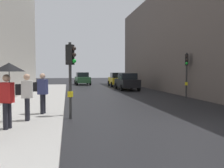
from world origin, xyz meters
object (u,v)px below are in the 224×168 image
Objects in this scene: traffic_light_mid_street at (187,67)px; pedestrian_with_black_backpack at (26,94)px; pedestrian_with_umbrella at (8,77)px; pedestrian_with_grey_backpack at (42,91)px; car_dark_suv at (127,82)px; car_green_estate at (82,79)px; traffic_light_near_right at (71,66)px; car_yellow_taxi at (117,79)px.

traffic_light_mid_street reaches higher than pedestrian_with_black_backpack.
pedestrian_with_grey_backpack is (0.75, 2.80, -0.68)m from pedestrian_with_umbrella.
car_dark_suv is at bearing 63.30° from pedestrian_with_grey_backpack.
pedestrian_with_umbrella is 1.21× the size of pedestrian_with_grey_backpack.
traffic_light_mid_street is at bearing -69.95° from car_green_estate.
traffic_light_near_right is 1.73m from pedestrian_with_grey_backpack.
pedestrian_with_grey_backpack is (-1.25, 0.56, -1.07)m from traffic_light_near_right.
pedestrian_with_umbrella is at bearing -114.93° from car_dark_suv.
car_green_estate is 10.99m from car_dark_suv.
car_green_estate and car_dark_suv have the same top height.
car_green_estate is (-6.70, 18.36, -1.44)m from traffic_light_mid_street.
traffic_light_near_right is at bearing 48.25° from pedestrian_with_umbrella.
pedestrian_with_umbrella is at bearing -98.18° from car_green_estate.
pedestrian_with_black_backpack reaches higher than car_yellow_taxi.
pedestrian_with_black_backpack is at bearing -115.87° from car_dark_suv.
car_green_estate is at bearing 110.05° from traffic_light_mid_street.
car_yellow_taxi is at bearing 88.45° from car_dark_suv.
car_dark_suv is 1.98× the size of pedestrian_with_umbrella.
pedestrian_with_grey_backpack is at bearing -109.87° from car_yellow_taxi.
traffic_light_mid_street is at bearing 32.46° from pedestrian_with_grey_backpack.
traffic_light_mid_street is at bearing 36.84° from pedestrian_with_black_backpack.
car_dark_suv is 19.04m from pedestrian_with_umbrella.
traffic_light_mid_street is (8.65, 6.86, 0.09)m from traffic_light_near_right.
car_green_estate is 2.43× the size of pedestrian_with_grey_backpack.
traffic_light_mid_street is 1.90× the size of pedestrian_with_black_backpack.
traffic_light_near_right is 0.76× the size of car_dark_suv.
pedestrian_with_umbrella is (-10.64, -9.10, -0.48)m from traffic_light_mid_street.
car_yellow_taxi is (-2.46, 14.27, -1.44)m from traffic_light_mid_street.
pedestrian_with_black_backpack is at bearing -106.91° from pedestrian_with_grey_backpack.
car_yellow_taxi is 21.86m from pedestrian_with_grey_backpack.
traffic_light_near_right is 2.18m from pedestrian_with_black_backpack.
car_green_estate is at bearing 85.59° from traffic_light_near_right.
pedestrian_with_umbrella reaches higher than car_green_estate.
pedestrian_with_umbrella is 1.21× the size of pedestrian_with_black_backpack.
traffic_light_near_right is at bearing 27.64° from pedestrian_with_black_backpack.
traffic_light_mid_street is 0.78× the size of car_green_estate.
pedestrian_with_black_backpack is at bearing -143.16° from traffic_light_mid_street.
traffic_light_mid_street is at bearing -80.20° from car_yellow_taxi.
pedestrian_with_black_backpack is (-1.69, -0.88, -1.07)m from traffic_light_near_right.
car_yellow_taxi and car_dark_suv have the same top height.
traffic_light_near_right is 1.82× the size of pedestrian_with_grey_backpack.
pedestrian_with_black_backpack reaches higher than car_dark_suv.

